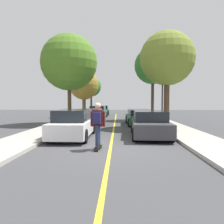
{
  "coord_description": "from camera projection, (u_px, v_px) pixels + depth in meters",
  "views": [
    {
      "loc": [
        0.32,
        -8.46,
        1.86
      ],
      "look_at": [
        -0.14,
        7.14,
        1.11
      ],
      "focal_mm": 34.99,
      "sensor_mm": 36.0,
      "label": 1
    }
  ],
  "objects": [
    {
      "name": "center_line",
      "position": [
        113.0,
        134.0,
        12.54
      ],
      "size": [
        0.12,
        39.2,
        0.01
      ],
      "primitive_type": "cube",
      "color": "gold",
      "rests_on": "ground"
    },
    {
      "name": "parked_car_left_near",
      "position": [
        90.0,
        117.0,
        17.6
      ],
      "size": [
        2.09,
        4.72,
        1.27
      ],
      "color": "navy",
      "rests_on": "ground"
    },
    {
      "name": "ground",
      "position": [
        110.0,
        149.0,
        8.54
      ],
      "size": [
        80.0,
        80.0,
        0.0
      ],
      "primitive_type": "plane",
      "color": "#424244"
    },
    {
      "name": "street_tree_right_near",
      "position": [
        153.0,
        66.0,
        21.37
      ],
      "size": [
        3.61,
        3.61,
        7.04
      ],
      "color": "#3D2D1E",
      "rests_on": "sidewalk_right"
    },
    {
      "name": "streetlamp",
      "position": [
        162.0,
        85.0,
        16.89
      ],
      "size": [
        0.36,
        0.24,
        5.21
      ],
      "color": "#38383D",
      "rests_on": "sidewalk_right"
    },
    {
      "name": "parked_car_right_near",
      "position": [
        139.0,
        117.0,
        17.39
      ],
      "size": [
        2.07,
        4.55,
        1.24
      ],
      "color": "#1E5B33",
      "rests_on": "ground"
    },
    {
      "name": "skateboard",
      "position": [
        98.0,
        147.0,
        8.44
      ],
      "size": [
        0.31,
        0.86,
        0.1
      ],
      "color": "black",
      "rests_on": "ground"
    },
    {
      "name": "skateboarder",
      "position": [
        98.0,
        122.0,
        8.36
      ],
      "size": [
        0.59,
        0.71,
        1.71
      ],
      "color": "black",
      "rests_on": "skateboard"
    },
    {
      "name": "street_tree_left_far",
      "position": [
        91.0,
        87.0,
        32.02
      ],
      "size": [
        2.91,
        2.91,
        5.37
      ],
      "color": "#3D2D1E",
      "rests_on": "sidewalk_left"
    },
    {
      "name": "parked_car_right_nearest",
      "position": [
        150.0,
        124.0,
        11.59
      ],
      "size": [
        2.06,
        4.53,
        1.36
      ],
      "color": "#38383D",
      "rests_on": "ground"
    },
    {
      "name": "street_tree_right_nearest",
      "position": [
        167.0,
        59.0,
        15.11
      ],
      "size": [
        3.77,
        3.77,
        6.61
      ],
      "color": "#4C3823",
      "rests_on": "sidewalk_right"
    },
    {
      "name": "parked_car_left_nearest",
      "position": [
        74.0,
        124.0,
        11.21
      ],
      "size": [
        1.85,
        4.41,
        1.45
      ],
      "color": "white",
      "rests_on": "ground"
    },
    {
      "name": "sidewalk_left",
      "position": [
        8.0,
        147.0,
        8.66
      ],
      "size": [
        2.1,
        56.0,
        0.14
      ],
      "primitive_type": "cube",
      "color": "#ADA89E",
      "rests_on": "ground"
    },
    {
      "name": "parked_car_left_far",
      "position": [
        98.0,
        112.0,
        24.57
      ],
      "size": [
        1.89,
        4.68,
        1.37
      ],
      "color": "#1E5B33",
      "rests_on": "ground"
    },
    {
      "name": "parked_car_left_farthest",
      "position": [
        102.0,
        110.0,
        30.42
      ],
      "size": [
        2.01,
        4.37,
        1.31
      ],
      "color": "#196066",
      "rests_on": "ground"
    },
    {
      "name": "street_tree_left_near",
      "position": [
        84.0,
        85.0,
        25.26
      ],
      "size": [
        3.4,
        3.4,
        5.34
      ],
      "color": "brown",
      "rests_on": "sidewalk_left"
    },
    {
      "name": "street_tree_left_nearest",
      "position": [
        69.0,
        63.0,
        17.69
      ],
      "size": [
        4.57,
        4.57,
        7.18
      ],
      "color": "#4C3823",
      "rests_on": "sidewalk_left"
    },
    {
      "name": "sidewalk_right",
      "position": [
        216.0,
        148.0,
        8.42
      ],
      "size": [
        2.1,
        56.0,
        0.14
      ],
      "primitive_type": "cube",
      "color": "#ADA89E",
      "rests_on": "ground"
    }
  ]
}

